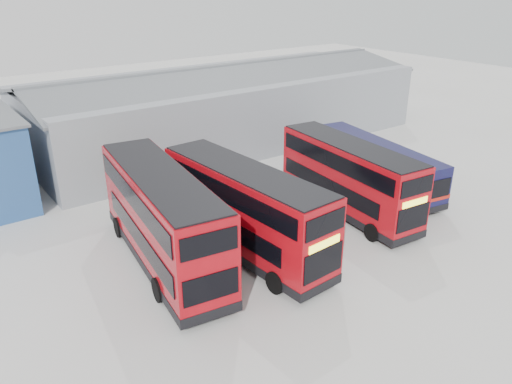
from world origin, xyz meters
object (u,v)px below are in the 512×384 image
double_decker_right (348,179)px  maintenance_shed (226,106)px  single_decker_blue (373,165)px  double_decker_centre (245,212)px  double_decker_left (163,220)px

double_decker_right → maintenance_shed: bearing=87.2°
single_decker_blue → double_decker_centre: bearing=20.1°
double_decker_left → double_decker_centre: double_decker_left is taller
double_decker_right → single_decker_blue: double_decker_right is taller
double_decker_right → double_decker_centre: bearing=-172.1°
double_decker_left → double_decker_centre: bearing=167.6°
maintenance_shed → double_decker_centre: size_ratio=3.04×
maintenance_shed → single_decker_blue: (1.59, -13.88, -1.23)m
double_decker_right → single_decker_blue: 4.37m
double_decker_left → single_decker_blue: size_ratio=1.02×
single_decker_blue → double_decker_left: bearing=12.7°
double_decker_right → double_decker_left: bearing=-179.8°
single_decker_blue → maintenance_shed: bearing=-73.1°
double_decker_left → double_decker_right: bearing=-177.9°
maintenance_shed → double_decker_right: bearing=-98.8°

